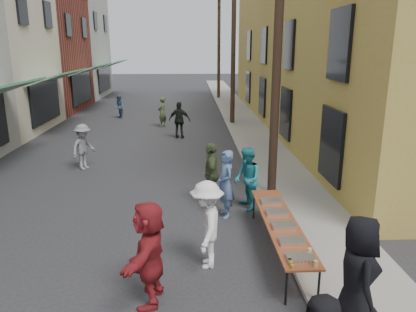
{
  "coord_description": "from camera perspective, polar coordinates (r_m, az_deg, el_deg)",
  "views": [
    {
      "loc": [
        1.86,
        -8.59,
        4.46
      ],
      "look_at": [
        2.36,
        3.02,
        1.3
      ],
      "focal_mm": 35.0,
      "sensor_mm": 36.0,
      "label": 1
    }
  ],
  "objects": [
    {
      "name": "guest_front_b",
      "position": [
        10.79,
        2.51,
        -3.96
      ],
      "size": [
        0.59,
        0.76,
        1.83
      ],
      "primitive_type": "imported",
      "rotation": [
        0.0,
        0.0,
        -1.32
      ],
      "color": "#516C9D",
      "rests_on": "ground"
    },
    {
      "name": "utility_pole_far",
      "position": [
        35.67,
        1.54,
        15.28
      ],
      "size": [
        0.26,
        0.26,
        9.0
      ],
      "primitive_type": "cylinder",
      "color": "#2D2116",
      "rests_on": "ground"
    },
    {
      "name": "passerby_right",
      "position": [
        23.19,
        -6.47,
        6.16
      ],
      "size": [
        0.65,
        0.74,
        1.7
      ],
      "primitive_type": "imported",
      "rotation": [
        0.0,
        0.0,
        4.21
      ],
      "color": "#465431",
      "rests_on": "ground"
    },
    {
      "name": "catering_tray_foil_d",
      "position": [
        9.45,
        9.67,
        -7.85
      ],
      "size": [
        0.5,
        0.33,
        0.08
      ],
      "primitive_type": "cube",
      "color": "#B2B2B7",
      "rests_on": "serving_table"
    },
    {
      "name": "passerby_mid",
      "position": [
        20.17,
        -4.02,
        5.05
      ],
      "size": [
        1.13,
        0.63,
        1.82
      ],
      "primitive_type": "imported",
      "rotation": [
        0.0,
        0.0,
        2.96
      ],
      "color": "black",
      "rests_on": "ground"
    },
    {
      "name": "condiment_jar_b",
      "position": [
        7.44,
        11.61,
        -14.66
      ],
      "size": [
        0.07,
        0.07,
        0.08
      ],
      "primitive_type": "cylinder",
      "color": "#A57F26",
      "rests_on": "serving_table"
    },
    {
      "name": "ground",
      "position": [
        9.85,
        -13.37,
        -12.14
      ],
      "size": [
        120.0,
        120.0,
        0.0
      ],
      "primitive_type": "plane",
      "color": "#28282B",
      "rests_on": "ground"
    },
    {
      "name": "cup_stack",
      "position": [
        7.5,
        14.93,
        -14.46
      ],
      "size": [
        0.08,
        0.08,
        0.12
      ],
      "primitive_type": "cylinder",
      "color": "tan",
      "rests_on": "serving_table"
    },
    {
      "name": "serving_table",
      "position": [
        9.12,
        10.17,
        -9.27
      ],
      "size": [
        0.7,
        4.0,
        0.75
      ],
      "color": "brown",
      "rests_on": "ground"
    },
    {
      "name": "passerby_left",
      "position": [
        15.7,
        -17.15,
        1.24
      ],
      "size": [
        1.07,
        1.27,
        1.7
      ],
      "primitive_type": "imported",
      "rotation": [
        0.0,
        0.0,
        1.09
      ],
      "color": "gray",
      "rests_on": "ground"
    },
    {
      "name": "guest_queue_back",
      "position": [
        7.37,
        -8.27,
        -13.33
      ],
      "size": [
        0.79,
        1.83,
        1.91
      ],
      "primitive_type": "imported",
      "rotation": [
        0.0,
        0.0,
        -1.7
      ],
      "color": "maroon",
      "rests_on": "ground"
    },
    {
      "name": "utility_pole_mid",
      "position": [
        23.71,
        3.59,
        15.29
      ],
      "size": [
        0.26,
        0.26,
        9.0
      ],
      "primitive_type": "cylinder",
      "color": "#2D2116",
      "rests_on": "ground"
    },
    {
      "name": "sidewalk",
      "position": [
        24.2,
        5.07,
        4.66
      ],
      "size": [
        2.2,
        60.0,
        0.1
      ],
      "primitive_type": "cube",
      "color": "gray",
      "rests_on": "ground"
    },
    {
      "name": "catering_tray_sausage",
      "position": [
        7.66,
        12.89,
        -13.81
      ],
      "size": [
        0.5,
        0.33,
        0.08
      ],
      "primitive_type": "cube",
      "color": "maroon",
      "rests_on": "serving_table"
    },
    {
      "name": "condiment_jar_c",
      "position": [
        7.52,
        11.43,
        -14.29
      ],
      "size": [
        0.07,
        0.07,
        0.08
      ],
      "primitive_type": "cylinder",
      "color": "#A57F26",
      "rests_on": "serving_table"
    },
    {
      "name": "passerby_far",
      "position": [
        26.48,
        -12.4,
        6.79
      ],
      "size": [
        0.84,
        0.9,
        1.48
      ],
      "primitive_type": "imported",
      "rotation": [
        0.0,
        0.0,
        5.23
      ],
      "color": "#41587E",
      "rests_on": "ground"
    },
    {
      "name": "server",
      "position": [
        6.77,
        20.29,
        -15.73
      ],
      "size": [
        0.7,
        1.01,
        1.97
      ],
      "primitive_type": "imported",
      "rotation": [
        0.0,
        0.0,
        1.49
      ],
      "color": "black",
      "rests_on": "sidewalk"
    },
    {
      "name": "catering_tray_buns",
      "position": [
        8.83,
        10.61,
        -9.61
      ],
      "size": [
        0.5,
        0.33,
        0.08
      ],
      "primitive_type": "cube",
      "color": "tan",
      "rests_on": "serving_table"
    },
    {
      "name": "condiment_jar_a",
      "position": [
        7.36,
        11.8,
        -15.04
      ],
      "size": [
        0.07,
        0.07,
        0.08
      ],
      "primitive_type": "cylinder",
      "color": "#A57F26",
      "rests_on": "serving_table"
    },
    {
      "name": "guest_front_e",
      "position": [
        11.64,
        0.46,
        -2.52
      ],
      "size": [
        0.47,
        1.08,
        1.82
      ],
      "primitive_type": "imported",
      "rotation": [
        0.0,
        0.0,
        -1.59
      ],
      "color": "#4B5B34",
      "rests_on": "ground"
    },
    {
      "name": "catering_tray_buns_end",
      "position": [
        10.08,
        8.86,
        -6.3
      ],
      "size": [
        0.5,
        0.33,
        0.08
      ],
      "primitive_type": "cube",
      "color": "tan",
      "rests_on": "serving_table"
    },
    {
      "name": "guest_front_d",
      "position": [
        8.4,
        -0.14,
        -9.65
      ],
      "size": [
        0.79,
        1.26,
        1.85
      ],
      "primitive_type": "imported",
      "rotation": [
        0.0,
        0.0,
        -1.66
      ],
      "color": "white",
      "rests_on": "ground"
    },
    {
      "name": "guest_front_c",
      "position": [
        11.31,
        5.5,
        -3.25
      ],
      "size": [
        0.81,
        0.97,
        1.77
      ],
      "primitive_type": "imported",
      "rotation": [
        0.0,
        0.0,
        -1.39
      ],
      "color": "teal",
      "rests_on": "ground"
    },
    {
      "name": "utility_pole_near",
      "position": [
        11.84,
        9.79,
        15.21
      ],
      "size": [
        0.26,
        0.26,
        9.0
      ],
      "primitive_type": "cylinder",
      "color": "#2D2116",
      "rests_on": "ground"
    },
    {
      "name": "building_ochre",
      "position": [
        24.41,
        20.59,
        15.56
      ],
      "size": [
        10.0,
        28.0,
        10.0
      ],
      "primitive_type": "cube",
      "color": "#A7923B",
      "rests_on": "ground"
    },
    {
      "name": "catering_tray_foil_b",
      "position": [
        8.22,
        11.71,
        -11.64
      ],
      "size": [
        0.5,
        0.33,
        0.08
      ],
      "primitive_type": "cube",
      "color": "#B2B2B7",
      "rests_on": "serving_table"
    }
  ]
}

